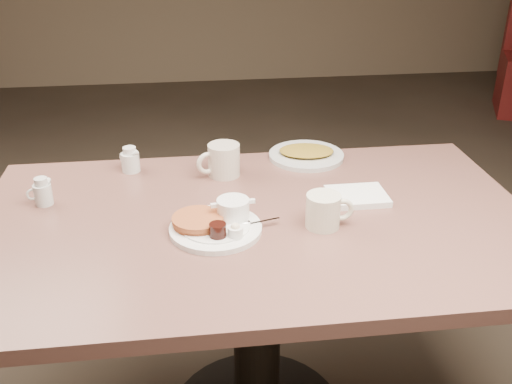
{
  "coord_description": "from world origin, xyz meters",
  "views": [
    {
      "loc": [
        -0.17,
        -1.36,
        1.52
      ],
      "look_at": [
        0.0,
        0.02,
        0.82
      ],
      "focal_mm": 41.03,
      "sensor_mm": 36.0,
      "label": 1
    }
  ],
  "objects": [
    {
      "name": "coffee_mug_near",
      "position": [
        0.17,
        -0.06,
        0.8
      ],
      "size": [
        0.13,
        0.09,
        0.09
      ],
      "color": "white",
      "rests_on": "diner_table"
    },
    {
      "name": "napkin",
      "position": [
        0.3,
        0.08,
        0.76
      ],
      "size": [
        0.17,
        0.13,
        0.02
      ],
      "color": "white",
      "rests_on": "diner_table"
    },
    {
      "name": "diner_table",
      "position": [
        0.0,
        0.0,
        0.58
      ],
      "size": [
        1.5,
        0.9,
        0.75
      ],
      "color": "#84564C",
      "rests_on": "ground"
    },
    {
      "name": "hash_plate",
      "position": [
        0.21,
        0.39,
        0.76
      ],
      "size": [
        0.28,
        0.28,
        0.04
      ],
      "color": "beige",
      "rests_on": "diner_table"
    },
    {
      "name": "coffee_mug_far",
      "position": [
        -0.07,
        0.29,
        0.8
      ],
      "size": [
        0.15,
        0.12,
        0.1
      ],
      "color": "beige",
      "rests_on": "diner_table"
    },
    {
      "name": "creamer_left",
      "position": [
        -0.58,
        0.16,
        0.79
      ],
      "size": [
        0.07,
        0.05,
        0.08
      ],
      "color": "silver",
      "rests_on": "diner_table"
    },
    {
      "name": "main_plate",
      "position": [
        -0.11,
        -0.05,
        0.77
      ],
      "size": [
        0.3,
        0.27,
        0.07
      ],
      "color": "white",
      "rests_on": "diner_table"
    },
    {
      "name": "creamer_right",
      "position": [
        -0.35,
        0.36,
        0.79
      ],
      "size": [
        0.07,
        0.07,
        0.08
      ],
      "color": "silver",
      "rests_on": "diner_table"
    }
  ]
}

